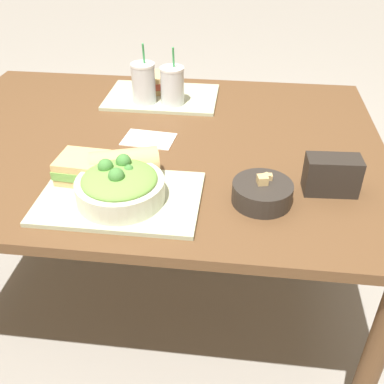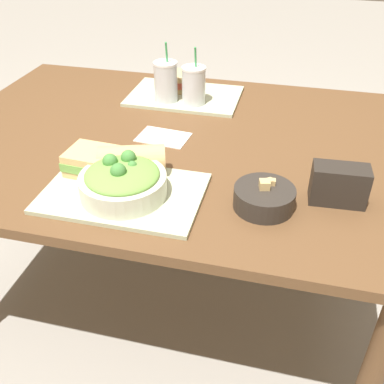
# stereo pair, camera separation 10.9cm
# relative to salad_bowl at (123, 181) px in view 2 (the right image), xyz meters

# --- Properties ---
(ground_plane) EXTENTS (12.00, 12.00, 0.00)m
(ground_plane) POSITION_rel_salad_bowl_xyz_m (-0.00, 0.35, -0.77)
(ground_plane) COLOR gray
(dining_table) EXTENTS (1.46, 1.08, 0.72)m
(dining_table) POSITION_rel_salad_bowl_xyz_m (-0.00, 0.35, -0.13)
(dining_table) COLOR brown
(dining_table) RESTS_ON ground_plane
(tray_near) EXTENTS (0.41, 0.28, 0.01)m
(tray_near) POSITION_rel_salad_bowl_xyz_m (-0.01, 0.01, -0.05)
(tray_near) COLOR #B2BC99
(tray_near) RESTS_ON dining_table
(tray_far) EXTENTS (0.41, 0.28, 0.01)m
(tray_far) POSITION_rel_salad_bowl_xyz_m (-0.02, 0.67, -0.05)
(tray_far) COLOR #B2BC99
(tray_far) RESTS_ON dining_table
(salad_bowl) EXTENTS (0.22, 0.22, 0.10)m
(salad_bowl) POSITION_rel_salad_bowl_xyz_m (0.00, 0.00, 0.00)
(salad_bowl) COLOR beige
(salad_bowl) RESTS_ON tray_near
(soup_bowl) EXTENTS (0.15, 0.15, 0.08)m
(soup_bowl) POSITION_rel_salad_bowl_xyz_m (0.35, 0.05, -0.02)
(soup_bowl) COLOR #2D2823
(soup_bowl) RESTS_ON dining_table
(sandwich_near) EXTENTS (0.14, 0.12, 0.06)m
(sandwich_near) POSITION_rel_salad_bowl_xyz_m (-0.13, 0.08, -0.01)
(sandwich_near) COLOR tan
(sandwich_near) RESTS_ON tray_near
(baguette_near) EXTENTS (0.20, 0.13, 0.08)m
(baguette_near) POSITION_rel_salad_bowl_xyz_m (-0.01, 0.11, -0.00)
(baguette_near) COLOR tan
(baguette_near) RESTS_ON tray_near
(sandwich_far) EXTENTS (0.16, 0.15, 0.06)m
(sandwich_far) POSITION_rel_salad_bowl_xyz_m (-0.05, 0.72, -0.01)
(sandwich_far) COLOR tan
(sandwich_far) RESTS_ON tray_far
(drink_cup_dark) EXTENTS (0.09, 0.09, 0.21)m
(drink_cup_dark) POSITION_rel_salad_bowl_xyz_m (-0.07, 0.61, 0.03)
(drink_cup_dark) COLOR silver
(drink_cup_dark) RESTS_ON tray_far
(drink_cup_red) EXTENTS (0.09, 0.09, 0.20)m
(drink_cup_red) POSITION_rel_salad_bowl_xyz_m (0.03, 0.61, 0.02)
(drink_cup_red) COLOR silver
(drink_cup_red) RESTS_ON tray_far
(chip_bag) EXTENTS (0.14, 0.08, 0.10)m
(chip_bag) POSITION_rel_salad_bowl_xyz_m (0.53, 0.12, -0.00)
(chip_bag) COLOR #28231E
(chip_bag) RESTS_ON dining_table
(napkin_folded) EXTENTS (0.17, 0.13, 0.00)m
(napkin_folded) POSITION_rel_salad_bowl_xyz_m (-0.00, 0.34, -0.05)
(napkin_folded) COLOR silver
(napkin_folded) RESTS_ON dining_table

